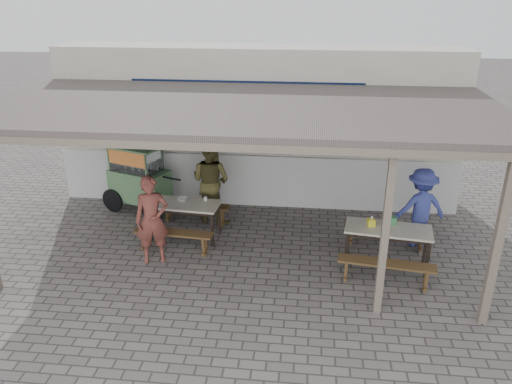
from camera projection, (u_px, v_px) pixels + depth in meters
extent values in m
plane|color=#655F5B|center=(237.00, 272.00, 8.88)|extent=(60.00, 60.00, 0.00)
cube|color=beige|center=(258.00, 124.00, 11.51)|extent=(9.00, 1.20, 3.50)
cube|color=silver|center=(255.00, 181.00, 11.38)|extent=(9.00, 0.10, 1.20)
cube|color=#0E1B45|center=(246.00, 118.00, 10.86)|extent=(5.00, 0.03, 1.60)
cube|color=#564D49|center=(243.00, 107.00, 8.74)|extent=(9.00, 4.20, 0.12)
cube|color=#7C6B5E|center=(223.00, 147.00, 6.90)|extent=(9.00, 0.12, 0.12)
cube|color=#7C6B5E|center=(498.00, 243.00, 7.04)|extent=(0.12, 0.12, 2.70)
cube|color=#7C6B5E|center=(385.00, 234.00, 7.29)|extent=(0.11, 0.11, 2.70)
cube|color=beige|center=(184.00, 204.00, 9.82)|extent=(1.45, 0.76, 0.04)
cube|color=black|center=(184.00, 207.00, 9.84)|extent=(1.34, 0.65, 0.06)
cube|color=black|center=(150.00, 224.00, 9.84)|extent=(0.05, 0.05, 0.71)
cube|color=black|center=(212.00, 230.00, 9.61)|extent=(0.05, 0.05, 0.71)
cube|color=black|center=(159.00, 213.00, 10.31)|extent=(0.05, 0.05, 0.71)
cube|color=black|center=(219.00, 218.00, 10.09)|extent=(0.05, 0.05, 0.71)
cube|color=brown|center=(174.00, 232.00, 9.35)|extent=(1.52, 0.40, 0.04)
cube|color=brown|center=(145.00, 240.00, 9.54)|extent=(0.07, 0.28, 0.41)
cube|color=brown|center=(205.00, 246.00, 9.33)|extent=(0.07, 0.28, 0.41)
cube|color=brown|center=(194.00, 205.00, 10.52)|extent=(1.52, 0.40, 0.04)
cube|color=brown|center=(168.00, 212.00, 10.71)|extent=(0.07, 0.28, 0.41)
cube|color=brown|center=(222.00, 217.00, 10.50)|extent=(0.07, 0.28, 0.41)
cube|color=beige|center=(388.00, 229.00, 8.81)|extent=(1.58, 0.84, 0.04)
cube|color=black|center=(388.00, 232.00, 8.84)|extent=(1.46, 0.73, 0.06)
cube|color=black|center=(346.00, 250.00, 8.87)|extent=(0.05, 0.05, 0.71)
cube|color=black|center=(428.00, 260.00, 8.57)|extent=(0.05, 0.05, 0.71)
cube|color=black|center=(349.00, 237.00, 9.35)|extent=(0.05, 0.05, 0.71)
cube|color=black|center=(426.00, 245.00, 9.04)|extent=(0.05, 0.05, 0.71)
cube|color=brown|center=(386.00, 263.00, 8.31)|extent=(1.63, 0.49, 0.04)
cube|color=brown|center=(346.00, 270.00, 8.54)|extent=(0.09, 0.28, 0.41)
cube|color=brown|center=(426.00, 280.00, 8.25)|extent=(0.09, 0.28, 0.41)
cube|color=brown|center=(387.00, 227.00, 9.55)|extent=(1.63, 0.49, 0.04)
cube|color=brown|center=(352.00, 234.00, 9.78)|extent=(0.09, 0.28, 0.41)
cube|color=brown|center=(421.00, 242.00, 9.49)|extent=(0.09, 0.28, 0.41)
cube|color=#5D885A|center=(140.00, 184.00, 11.10)|extent=(1.44, 1.06, 0.67)
cube|color=#5D885A|center=(142.00, 199.00, 11.24)|extent=(1.38, 1.01, 0.05)
cylinder|color=black|center=(113.00, 201.00, 11.15)|extent=(0.52, 0.22, 0.53)
cylinder|color=black|center=(151.00, 209.00, 10.72)|extent=(0.52, 0.22, 0.53)
cube|color=silver|center=(136.00, 159.00, 10.89)|extent=(1.18, 0.89, 0.52)
cube|color=#5D885A|center=(135.00, 147.00, 10.79)|extent=(1.23, 0.94, 0.04)
cube|color=#F23939|center=(127.00, 159.00, 10.61)|extent=(0.90, 0.34, 0.31)
cylinder|color=black|center=(168.00, 178.00, 10.68)|extent=(0.64, 0.26, 0.04)
imported|color=brown|center=(152.00, 220.00, 8.94)|extent=(0.69, 0.56, 1.65)
imported|color=brown|center=(211.00, 181.00, 10.47)|extent=(1.10, 1.00, 1.84)
imported|color=#3D47A1|center=(420.00, 207.00, 9.54)|extent=(1.13, 0.81, 1.57)
cube|color=yellow|center=(371.00, 222.00, 8.87)|extent=(0.15, 0.15, 0.13)
cube|color=#367A46|center=(391.00, 220.00, 8.95)|extent=(0.20, 0.14, 0.13)
cylinder|color=silver|center=(205.00, 199.00, 9.93)|extent=(0.07, 0.07, 0.08)
imported|color=white|center=(182.00, 199.00, 9.95)|extent=(0.22, 0.22, 0.05)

